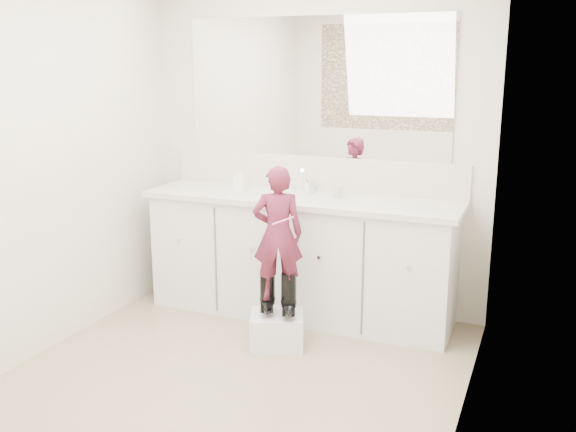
% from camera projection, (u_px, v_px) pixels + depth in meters
% --- Properties ---
extents(floor, '(3.00, 3.00, 0.00)m').
position_uv_depth(floor, '(222.00, 388.00, 3.67)').
color(floor, '#876D58').
rests_on(floor, ground).
extents(wall_back, '(2.60, 0.00, 2.60)m').
position_uv_depth(wall_back, '(315.00, 148.00, 4.74)').
color(wall_back, beige).
rests_on(wall_back, floor).
extents(wall_left, '(0.00, 3.00, 3.00)m').
position_uv_depth(wall_left, '(27.00, 167.00, 3.88)').
color(wall_left, beige).
rests_on(wall_left, floor).
extents(wall_right, '(0.00, 3.00, 3.00)m').
position_uv_depth(wall_right, '(469.00, 202.00, 2.91)').
color(wall_right, beige).
rests_on(wall_right, floor).
extents(vanity_cabinet, '(2.20, 0.55, 0.85)m').
position_uv_depth(vanity_cabinet, '(300.00, 258.00, 4.68)').
color(vanity_cabinet, silver).
rests_on(vanity_cabinet, floor).
extents(countertop, '(2.28, 0.58, 0.04)m').
position_uv_depth(countertop, '(300.00, 199.00, 4.56)').
color(countertop, beige).
rests_on(countertop, vanity_cabinet).
extents(backsplash, '(2.28, 0.03, 0.25)m').
position_uv_depth(backsplash, '(314.00, 173.00, 4.77)').
color(backsplash, beige).
rests_on(backsplash, countertop).
extents(mirror, '(2.00, 0.02, 1.00)m').
position_uv_depth(mirror, '(315.00, 88.00, 4.63)').
color(mirror, white).
rests_on(mirror, wall_back).
extents(faucet, '(0.08, 0.08, 0.10)m').
position_uv_depth(faucet, '(308.00, 186.00, 4.69)').
color(faucet, silver).
rests_on(faucet, countertop).
extents(cup, '(0.11, 0.11, 0.08)m').
position_uv_depth(cup, '(337.00, 191.00, 4.53)').
color(cup, beige).
rests_on(cup, countertop).
extents(soap_bottle, '(0.08, 0.09, 0.17)m').
position_uv_depth(soap_bottle, '(240.00, 179.00, 4.73)').
color(soap_bottle, white).
rests_on(soap_bottle, countertop).
extents(step_stool, '(0.42, 0.39, 0.22)m').
position_uv_depth(step_stool, '(277.00, 330.00, 4.21)').
color(step_stool, silver).
rests_on(step_stool, floor).
extents(boot_left, '(0.17, 0.22, 0.28)m').
position_uv_depth(boot_left, '(267.00, 291.00, 4.19)').
color(boot_left, black).
rests_on(boot_left, step_stool).
extents(boot_right, '(0.17, 0.22, 0.28)m').
position_uv_depth(boot_right, '(289.00, 294.00, 4.14)').
color(boot_right, black).
rests_on(boot_right, step_stool).
extents(toddler, '(0.38, 0.31, 0.88)m').
position_uv_depth(toddler, '(278.00, 234.00, 4.07)').
color(toddler, '#9D3059').
rests_on(toddler, step_stool).
extents(toothbrush, '(0.13, 0.06, 0.06)m').
position_uv_depth(toothbrush, '(283.00, 221.00, 3.95)').
color(toothbrush, '#FE63BB').
rests_on(toothbrush, toddler).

